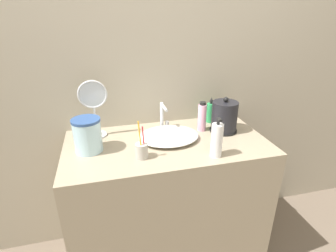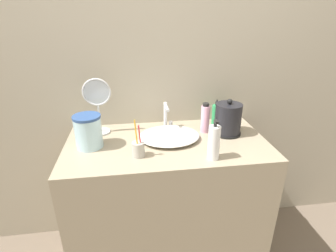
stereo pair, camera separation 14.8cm
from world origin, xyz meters
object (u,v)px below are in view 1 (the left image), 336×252
Objects in this scene: toothbrush_cup at (142,150)px; water_pitcher at (88,135)px; shampoo_bottle at (211,112)px; lotion_bottle at (217,140)px; mouthwash_bottle at (202,117)px; faucet at (163,114)px; vanity_mirror at (94,106)px; electric_kettle at (224,118)px.

toothbrush_cup is 1.12× the size of water_pitcher.
water_pitcher is at bearing -164.75° from shampoo_bottle.
lotion_bottle is 0.33m from mouthwash_bottle.
water_pitcher is at bearing 151.37° from toothbrush_cup.
faucet is 0.49× the size of vanity_mirror.
toothbrush_cup reaches higher than shampoo_bottle.
lotion_bottle is at bearing -97.76° from mouthwash_bottle.
shampoo_bottle is at bearing 4.65° from faucet.
vanity_mirror reaches higher than toothbrush_cup.
shampoo_bottle is at bearing 46.94° from mouthwash_bottle.
shampoo_bottle is 0.16m from mouthwash_bottle.
shampoo_bottle is at bearing 34.32° from toothbrush_cup.
electric_kettle reaches higher than lotion_bottle.
vanity_mirror is 0.21m from water_pitcher.
toothbrush_cup is 0.61× the size of vanity_mirror.
vanity_mirror reaches higher than shampoo_bottle.
vanity_mirror is at bearing 77.01° from water_pitcher.
electric_kettle is at bearing -19.13° from mouthwash_bottle.
lotion_bottle is 0.63× the size of vanity_mirror.
lotion_bottle reaches higher than toothbrush_cup.
vanity_mirror is (-0.75, -0.03, 0.12)m from shampoo_bottle.
shampoo_bottle is (-0.02, 0.16, -0.02)m from electric_kettle.
shampoo_bottle is at bearing 2.53° from vanity_mirror.
lotion_bottle reaches higher than mouthwash_bottle.
faucet is 0.39m from toothbrush_cup.
electric_kettle is 0.14m from mouthwash_bottle.
water_pitcher reaches higher than shampoo_bottle.
mouthwash_bottle is at bearing -7.22° from vanity_mirror.
electric_kettle reaches higher than toothbrush_cup.
mouthwash_bottle is at bearing 160.87° from electric_kettle.
electric_kettle is 0.82m from water_pitcher.
faucet is at bearing 22.42° from water_pitcher.
lotion_bottle is at bearing -122.08° from electric_kettle.
faucet is 0.43m from vanity_mirror.
shampoo_bottle is at bearing 98.07° from electric_kettle.
faucet is 0.81× the size of toothbrush_cup.
lotion_bottle is 0.68m from water_pitcher.
faucet is 0.45m from lotion_bottle.
lotion_bottle is at bearing -65.82° from faucet.
lotion_bottle is at bearing -18.98° from water_pitcher.
mouthwash_bottle is at bearing 30.28° from toothbrush_cup.
electric_kettle is 1.04× the size of lotion_bottle.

